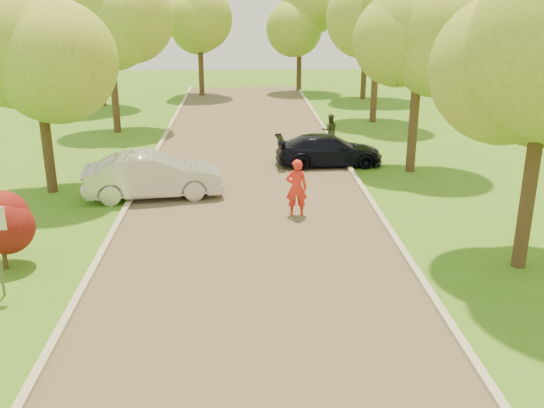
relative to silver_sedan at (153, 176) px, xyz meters
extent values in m
plane|color=#3F741B|center=(3.30, -11.19, -0.77)|extent=(100.00, 100.00, 0.00)
cube|color=#4C4438|center=(3.30, -3.19, -0.77)|extent=(8.00, 60.00, 0.01)
cube|color=#B2AD9E|center=(-0.75, -3.19, -0.71)|extent=(0.18, 60.00, 0.12)
cube|color=#B2AD9E|center=(7.35, -3.19, -0.71)|extent=(0.18, 60.00, 0.12)
cylinder|color=#382619|center=(-3.00, -5.69, -0.42)|extent=(0.12, 0.12, 0.70)
sphere|color=#590F0F|center=(-3.00, -5.69, 0.33)|extent=(1.70, 1.70, 1.70)
cylinder|color=#382619|center=(-3.70, 0.81, 0.80)|extent=(0.36, 0.36, 3.15)
sphere|color=olive|center=(-3.70, 0.81, 3.64)|extent=(4.20, 4.20, 4.20)
sphere|color=olive|center=(-3.07, 0.81, 4.27)|extent=(3.15, 3.15, 3.15)
cylinder|color=#382619|center=(-3.30, 10.81, 1.14)|extent=(0.36, 0.36, 3.83)
sphere|color=olive|center=(-3.30, 10.81, 4.49)|extent=(4.80, 4.80, 4.80)
sphere|color=olive|center=(-2.58, 10.81, 5.21)|extent=(3.60, 3.60, 3.60)
cylinder|color=#382619|center=(10.10, -6.19, 1.14)|extent=(0.36, 0.36, 3.83)
cylinder|color=#382619|center=(9.70, 2.81, 0.92)|extent=(0.36, 0.36, 3.38)
sphere|color=olive|center=(9.70, 2.81, 3.92)|extent=(4.40, 4.40, 4.40)
sphere|color=olive|center=(10.36, 2.81, 4.58)|extent=(3.30, 3.30, 3.30)
cylinder|color=#382619|center=(10.30, 12.81, 1.25)|extent=(0.36, 0.36, 4.05)
sphere|color=olive|center=(10.30, 12.81, 4.84)|extent=(5.20, 5.20, 5.20)
sphere|color=olive|center=(11.08, 12.81, 5.62)|extent=(3.90, 3.90, 3.90)
cylinder|color=#382619|center=(-5.70, 18.81, 1.03)|extent=(0.36, 0.36, 3.60)
sphere|color=olive|center=(-5.70, 18.81, 4.33)|extent=(5.00, 5.00, 5.00)
sphere|color=olive|center=(-4.95, 18.81, 5.08)|extent=(3.75, 3.75, 3.75)
cylinder|color=#382619|center=(11.30, 20.81, 1.14)|extent=(0.36, 0.36, 3.83)
sphere|color=olive|center=(11.30, 20.81, 4.55)|extent=(5.00, 5.00, 5.00)
sphere|color=olive|center=(12.05, 20.81, 5.30)|extent=(3.75, 3.75, 3.75)
cylinder|color=#382619|center=(0.30, 22.81, 0.92)|extent=(0.36, 0.36, 3.38)
sphere|color=olive|center=(0.30, 22.81, 4.04)|extent=(4.80, 4.80, 4.80)
sphere|color=olive|center=(1.02, 22.81, 4.76)|extent=(3.60, 3.60, 3.60)
cylinder|color=#382619|center=(7.30, 24.81, 1.03)|extent=(0.36, 0.36, 3.60)
sphere|color=olive|center=(7.30, 24.81, 4.33)|extent=(5.00, 5.00, 5.00)
sphere|color=olive|center=(8.05, 24.81, 5.08)|extent=(3.75, 3.75, 3.75)
imported|color=#BCBBC1|center=(0.00, 0.00, 0.00)|extent=(4.86, 2.24, 1.54)
imported|color=black|center=(6.60, 3.88, -0.14)|extent=(4.42, 1.94, 1.26)
imported|color=red|center=(4.73, -2.12, 0.15)|extent=(0.68, 0.45, 1.84)
imported|color=#2F3721|center=(7.10, 7.17, -0.02)|extent=(0.75, 0.59, 1.50)
camera|label=1|loc=(3.06, -20.07, 5.78)|focal=40.00mm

